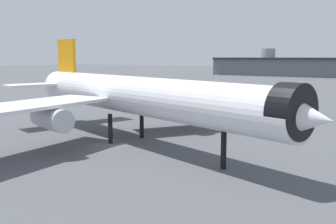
{
  "coord_description": "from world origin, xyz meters",
  "views": [
    {
      "loc": [
        34.72,
        -42.76,
        12.9
      ],
      "look_at": [
        9.55,
        0.81,
        5.58
      ],
      "focal_mm": 40.62,
      "sensor_mm": 36.0,
      "label": 1
    }
  ],
  "objects": [
    {
      "name": "ground",
      "position": [
        0.0,
        0.0,
        0.0
      ],
      "size": [
        900.0,
        900.0,
        0.0
      ],
      "primitive_type": "plane",
      "color": "#4C4F54"
    },
    {
      "name": "airliner_near_gate",
      "position": [
        2.33,
        3.36,
        7.13
      ],
      "size": [
        58.56,
        52.27,
        16.18
      ],
      "rotation": [
        0.0,
        0.0,
        -0.34
      ],
      "color": "white",
      "rests_on": "ground"
    },
    {
      "name": "traffic_cone_near_nose",
      "position": [
        13.53,
        34.14,
        0.33
      ],
      "size": [
        0.54,
        0.54,
        0.67
      ],
      "primitive_type": "cone",
      "color": "#F2600C",
      "rests_on": "ground"
    }
  ]
}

